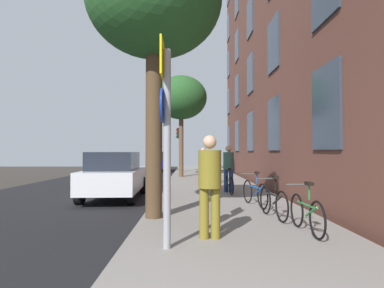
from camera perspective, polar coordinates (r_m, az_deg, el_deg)
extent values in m
plane|color=#332D28|center=(16.35, -9.37, -7.06)|extent=(41.80, 41.80, 0.00)
cube|color=black|center=(16.80, -16.52, -6.85)|extent=(7.00, 38.00, 0.01)
cube|color=gray|center=(16.18, 3.06, -6.92)|extent=(4.20, 38.00, 0.12)
cube|color=brown|center=(17.33, 12.40, 21.48)|extent=(0.50, 27.00, 16.69)
cube|color=#2D3847|center=(8.79, 21.79, 5.85)|extent=(0.06, 1.64, 2.07)
cube|color=#2D3847|center=(13.53, 13.72, 3.32)|extent=(0.06, 1.64, 2.07)
cube|color=#2D3847|center=(18.40, 9.90, 2.09)|extent=(0.06, 1.64, 2.07)
cube|color=#2D3847|center=(23.33, 7.68, 1.37)|extent=(0.06, 1.64, 2.07)
cube|color=#2D3847|center=(28.28, 6.24, 0.90)|extent=(0.06, 1.64, 2.07)
cube|color=#2D3847|center=(14.13, 13.65, 16.11)|extent=(0.06, 1.64, 2.07)
cube|color=#2D3847|center=(18.85, 9.86, 11.65)|extent=(0.06, 1.64, 2.07)
cube|color=#2D3847|center=(23.68, 7.66, 8.97)|extent=(0.06, 1.64, 2.07)
cube|color=#2D3847|center=(28.58, 6.23, 7.20)|extent=(0.06, 1.64, 2.07)
cube|color=#2D3847|center=(19.79, 9.82, 20.54)|extent=(0.06, 1.64, 2.07)
cube|color=#2D3847|center=(24.44, 7.63, 16.23)|extent=(0.06, 1.64, 2.07)
cube|color=#2D3847|center=(29.20, 6.21, 13.30)|extent=(0.06, 1.64, 2.07)
cube|color=#2D3847|center=(25.56, 7.61, 22.95)|extent=(0.06, 1.64, 2.07)
cube|color=#2D3847|center=(30.15, 6.19, 19.08)|extent=(0.06, 1.64, 2.07)
cylinder|color=gray|center=(5.33, -4.27, -0.72)|extent=(0.12, 0.12, 3.16)
cube|color=yellow|center=(5.53, -5.10, 14.25)|extent=(0.03, 0.60, 0.60)
cylinder|color=#14339E|center=(5.38, -5.11, 6.53)|extent=(0.03, 0.56, 0.56)
cylinder|color=black|center=(25.56, -1.96, -0.93)|extent=(0.12, 0.12, 3.38)
cube|color=black|center=(25.61, -2.37, 1.85)|extent=(0.20, 0.24, 0.80)
sphere|color=red|center=(25.63, -2.61, 2.43)|extent=(0.16, 0.16, 0.16)
sphere|color=#523707|center=(25.61, -2.61, 1.85)|extent=(0.16, 0.16, 0.16)
sphere|color=#083E11|center=(25.60, -2.61, 1.27)|extent=(0.16, 0.16, 0.16)
cylinder|color=#4C3823|center=(7.83, -6.50, 2.66)|extent=(0.39, 0.39, 4.13)
ellipsoid|color=#235123|center=(8.58, -6.44, 23.22)|extent=(3.19, 3.19, 2.71)
cylinder|color=brown|center=(20.38, -1.86, -0.12)|extent=(0.28, 0.28, 3.89)
ellipsoid|color=#235123|center=(20.64, -1.85, 7.91)|extent=(3.13, 3.13, 2.66)
torus|color=black|center=(7.23, 17.40, -10.69)|extent=(0.07, 0.68, 0.68)
torus|color=black|center=(6.33, 20.55, -12.03)|extent=(0.07, 0.68, 0.68)
cylinder|color=#267233|center=(6.75, 18.86, -9.76)|extent=(0.08, 0.84, 0.04)
cylinder|color=#267233|center=(6.53, 19.67, -10.79)|extent=(0.06, 0.51, 0.28)
cylinder|color=#267233|center=(6.58, 19.32, -7.76)|extent=(0.04, 0.04, 0.28)
cube|color=black|center=(6.56, 19.31, -6.38)|extent=(0.10, 0.24, 0.06)
cylinder|color=#4C4C4C|center=(7.17, 17.37, -6.60)|extent=(0.42, 0.05, 0.03)
torus|color=black|center=(8.49, 12.37, -9.28)|extent=(0.13, 0.68, 0.68)
torus|color=black|center=(7.58, 15.05, -10.24)|extent=(0.13, 0.68, 0.68)
cylinder|color=black|center=(8.00, 13.63, -8.40)|extent=(0.16, 0.84, 0.04)
cylinder|color=black|center=(7.79, 14.32, -9.23)|extent=(0.11, 0.51, 0.28)
cylinder|color=black|center=(7.84, 14.02, -6.68)|extent=(0.04, 0.04, 0.28)
cube|color=black|center=(7.83, 14.02, -5.52)|extent=(0.10, 0.24, 0.06)
cylinder|color=#4C4C4C|center=(8.43, 12.36, -5.77)|extent=(0.42, 0.09, 0.03)
torus|color=black|center=(10.18, 9.45, -7.97)|extent=(0.17, 0.68, 0.68)
torus|color=black|center=(9.17, 11.94, -8.70)|extent=(0.17, 0.68, 0.68)
cylinder|color=#194C99|center=(9.65, 10.62, -7.21)|extent=(0.22, 0.92, 0.04)
cylinder|color=#194C99|center=(9.41, 11.26, -7.88)|extent=(0.15, 0.56, 0.30)
cylinder|color=#194C99|center=(9.47, 10.99, -5.78)|extent=(0.04, 0.04, 0.28)
cube|color=black|center=(9.46, 10.99, -4.82)|extent=(0.10, 0.24, 0.06)
cylinder|color=#4C4C4C|center=(10.13, 9.44, -5.04)|extent=(0.42, 0.11, 0.03)
torus|color=black|center=(12.80, 5.81, -6.70)|extent=(0.10, 0.64, 0.64)
torus|color=black|center=(11.88, 6.74, -7.12)|extent=(0.10, 0.64, 0.64)
cylinder|color=black|center=(12.32, 6.25, -6.08)|extent=(0.12, 0.81, 0.04)
cylinder|color=black|center=(12.10, 6.49, -6.55)|extent=(0.09, 0.49, 0.27)
cylinder|color=black|center=(12.17, 6.39, -4.99)|extent=(0.04, 0.04, 0.28)
cube|color=black|center=(12.16, 6.39, -4.24)|extent=(0.10, 0.24, 0.06)
cylinder|color=#4C4C4C|center=(12.76, 5.81, -4.46)|extent=(0.42, 0.07, 0.03)
torus|color=black|center=(17.38, 4.80, -5.28)|extent=(0.12, 0.64, 0.64)
torus|color=black|center=(16.36, 4.67, -5.53)|extent=(0.12, 0.64, 0.64)
cylinder|color=black|center=(16.86, 4.74, -4.80)|extent=(0.15, 0.87, 0.04)
cylinder|color=black|center=(16.61, 4.71, -5.13)|extent=(0.11, 0.53, 0.29)
cylinder|color=black|center=(16.69, 4.72, -4.00)|extent=(0.04, 0.04, 0.28)
cube|color=black|center=(16.68, 4.71, -3.45)|extent=(0.10, 0.24, 0.06)
cylinder|color=#4C4C4C|center=(17.36, 4.79, -3.63)|extent=(0.42, 0.08, 0.03)
cylinder|color=olive|center=(6.00, 2.08, -11.69)|extent=(0.17, 0.17, 0.89)
cylinder|color=olive|center=(6.01, 4.02, -11.67)|extent=(0.17, 0.17, 0.89)
cylinder|color=olive|center=(5.92, 3.04, -4.27)|extent=(0.50, 0.50, 0.66)
sphere|color=tan|center=(5.91, 3.03, 0.34)|extent=(0.24, 0.24, 0.24)
cylinder|color=navy|center=(12.75, 5.80, -6.22)|extent=(0.16, 0.16, 0.86)
cylinder|color=navy|center=(12.77, 6.67, -6.21)|extent=(0.16, 0.16, 0.86)
cylinder|color=#33594C|center=(12.71, 6.23, -2.84)|extent=(0.41, 0.41, 0.65)
sphere|color=tan|center=(12.71, 6.22, -0.75)|extent=(0.23, 0.23, 0.23)
cylinder|color=navy|center=(17.97, 1.58, -4.82)|extent=(0.16, 0.16, 0.85)
cylinder|color=navy|center=(17.98, 2.19, -4.81)|extent=(0.16, 0.16, 0.85)
cylinder|color=#4C4742|center=(17.94, 1.89, -2.46)|extent=(0.54, 0.54, 0.63)
sphere|color=tan|center=(17.94, 1.89, -1.00)|extent=(0.23, 0.23, 0.23)
cube|color=silver|center=(12.08, -12.89, -5.85)|extent=(1.91, 4.39, 0.70)
cube|color=#1E232D|center=(11.83, -13.10, -2.79)|extent=(1.56, 2.48, 0.60)
cylinder|color=black|center=(13.63, -14.94, -6.79)|extent=(0.22, 0.64, 0.64)
cylinder|color=black|center=(13.33, -8.24, -6.95)|extent=(0.22, 0.64, 0.64)
cylinder|color=black|center=(10.99, -18.58, -8.11)|extent=(0.22, 0.64, 0.64)
cylinder|color=black|center=(10.61, -10.28, -8.40)|extent=(0.22, 0.64, 0.64)
cube|color=navy|center=(28.11, -5.66, -3.26)|extent=(1.89, 4.22, 0.70)
cube|color=#1E232D|center=(27.89, -5.70, -1.94)|extent=(1.54, 2.38, 0.60)
cylinder|color=black|center=(29.53, -6.96, -3.84)|extent=(0.22, 0.64, 0.64)
cylinder|color=black|center=(29.39, -3.90, -3.86)|extent=(0.22, 0.64, 0.64)
cylinder|color=black|center=(26.89, -7.60, -4.09)|extent=(0.22, 0.64, 0.64)
cylinder|color=black|center=(26.74, -4.24, -4.12)|extent=(0.22, 0.64, 0.64)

